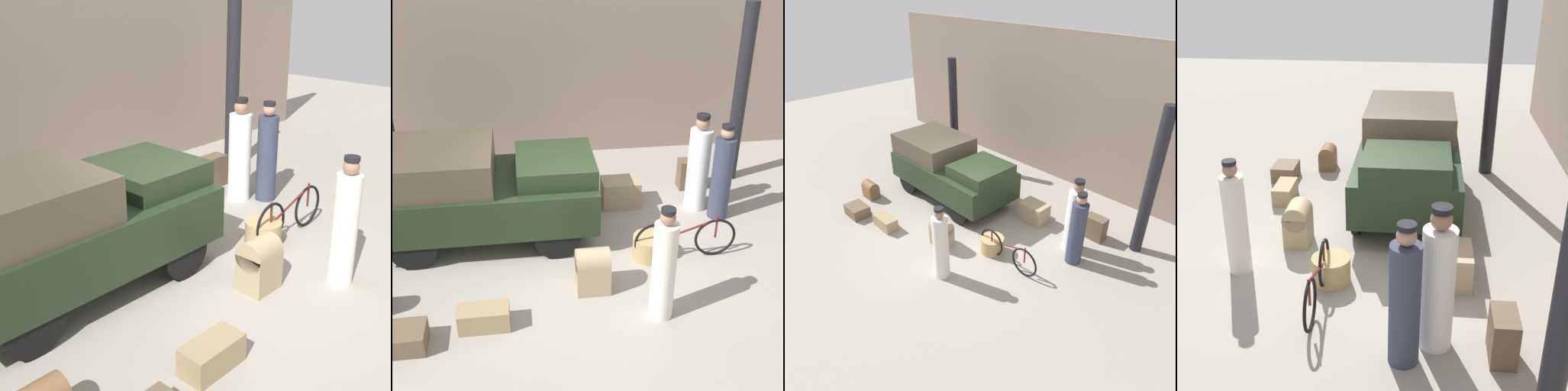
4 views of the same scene
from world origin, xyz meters
The scene contains 14 objects.
ground_plane centered at (0.00, 0.00, 0.00)m, with size 30.00×30.00×0.00m, color gray.
station_building_facade centered at (0.00, 4.08, 2.25)m, with size 16.00×0.15×4.50m.
canopy_pillar_right centered at (3.50, 2.29, 1.79)m, with size 0.27×0.27×3.57m.
truck centered at (-1.60, 0.69, 0.96)m, with size 3.68×1.79×1.71m.
bicycle centered at (1.72, -0.39, 0.36)m, with size 1.69×0.04×0.74m.
wicker_basket centered at (1.16, -0.31, 0.19)m, with size 0.56×0.56×0.39m.
porter_carrying_trunk centered at (0.99, -1.70, 0.81)m, with size 0.34×0.34×1.76m.
conductor_in_dark_uniform centered at (2.71, 0.80, 0.84)m, with size 0.36×0.36×1.81m.
porter_with_bicycle centered at (2.39, 1.17, 0.86)m, with size 0.40×0.40×1.87m.
trunk_umber_medium centered at (0.99, 1.45, 0.27)m, with size 0.72×0.50×0.53m.
trunk_wicker_pale centered at (2.54, 1.95, 0.31)m, with size 0.53×0.31×0.61m.
suitcase_tan_flat centered at (-2.55, -1.88, 0.15)m, with size 0.63×0.48×0.30m.
suitcase_small_leather centered at (0.11, -1.02, 0.37)m, with size 0.50×0.40×0.72m.
trunk_large_brown centered at (-1.49, -1.63, 0.16)m, with size 0.71×0.35×0.33m.
Camera 2 is at (-0.83, -7.48, 5.31)m, focal length 50.00 mm.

